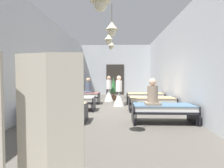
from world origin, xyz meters
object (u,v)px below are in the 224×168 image
nurse_mid_aisle (119,95)px  patient_seated_primary (153,95)px  bed_left_row_0 (56,108)px  bed_right_row_1 (152,100)px  bed_left_row_1 (72,100)px  bed_right_row_0 (163,109)px  privacy_screen (30,126)px  nurse_near_aisle (109,92)px  bed_left_row_2 (82,95)px  patient_seated_secondary (88,87)px  potted_plant (113,87)px  bed_right_row_2 (145,96)px

nurse_mid_aisle → patient_seated_primary: size_ratio=1.86×
patient_seated_primary → bed_left_row_0: bearing=178.1°
bed_right_row_1 → bed_left_row_1: bearing=180.0°
bed_right_row_0 → privacy_screen: privacy_screen is taller
nurse_near_aisle → privacy_screen: 8.30m
bed_left_row_2 → bed_left_row_0: bearing=-90.0°
patient_seated_secondary → privacy_screen: size_ratio=0.47×
bed_left_row_2 → nurse_near_aisle: (1.39, 1.03, 0.09)m
bed_left_row_0 → bed_right_row_0: size_ratio=1.00×
bed_right_row_1 → patient_seated_secondary: patient_seated_secondary is taller
patient_seated_primary → potted_plant: (-1.35, 5.37, -0.04)m
bed_left_row_2 → nurse_mid_aisle: 2.09m
bed_left_row_1 → bed_right_row_1: size_ratio=1.00×
potted_plant → bed_right_row_2: bearing=-40.8°
nurse_mid_aisle → patient_seated_primary: bearing=-111.3°
nurse_mid_aisle → patient_seated_primary: nurse_mid_aisle is taller
bed_right_row_1 → nurse_near_aisle: nurse_near_aisle is taller
bed_right_row_1 → nurse_mid_aisle: nurse_mid_aisle is taller
patient_seated_secondary → nurse_near_aisle: bearing=43.5°
bed_right_row_1 → bed_right_row_2: size_ratio=1.00×
bed_right_row_2 → privacy_screen: (-2.39, -7.26, 0.41)m
bed_right_row_1 → nurse_mid_aisle: (-1.37, 1.22, 0.09)m
bed_left_row_1 → nurse_mid_aisle: nurse_mid_aisle is taller
bed_left_row_2 → patient_seated_primary: patient_seated_primary is taller
bed_right_row_0 → bed_left_row_1: same height
bed_right_row_0 → privacy_screen: (-2.39, -3.46, 0.41)m
bed_left_row_2 → patient_seated_primary: (2.99, -3.90, 0.43)m
nurse_mid_aisle → potted_plant: (-0.33, 2.15, 0.30)m
bed_right_row_0 → patient_seated_primary: bearing=-164.1°
nurse_near_aisle → patient_seated_secondary: (-1.04, -0.99, 0.34)m
bed_left_row_1 → bed_left_row_2: (0.00, 1.90, 0.00)m
patient_seated_primary → privacy_screen: bearing=-121.3°
nurse_mid_aisle → privacy_screen: privacy_screen is taller
patient_seated_primary → potted_plant: 5.54m
nurse_mid_aisle → patient_seated_secondary: size_ratio=1.86×
bed_right_row_0 → nurse_near_aisle: nurse_near_aisle is taller
bed_left_row_0 → privacy_screen: bearing=-74.6°
bed_right_row_0 → bed_right_row_1: size_ratio=1.00×
potted_plant → bed_right_row_0: bearing=-72.1°
bed_right_row_0 → bed_right_row_1: (0.00, 1.90, 0.00)m
nurse_near_aisle → potted_plant: (0.26, 0.44, 0.30)m
bed_left_row_1 → potted_plant: potted_plant is taller
bed_left_row_1 → potted_plant: 3.77m
nurse_near_aisle → privacy_screen: (-0.44, -8.29, 0.32)m
bed_right_row_0 → patient_seated_secondary: patient_seated_secondary is taller
nurse_near_aisle → privacy_screen: privacy_screen is taller
bed_left_row_1 → nurse_mid_aisle: size_ratio=1.28×
bed_left_row_1 → bed_right_row_1: (3.34, 0.00, 0.00)m
bed_right_row_1 → potted_plant: size_ratio=1.34×
bed_right_row_1 → bed_right_row_0: bearing=-90.0°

